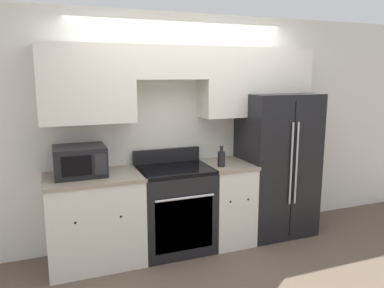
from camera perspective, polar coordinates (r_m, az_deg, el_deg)
name	(u,v)px	position (r m, az deg, el deg)	size (l,w,h in m)	color
ground_plane	(202,257)	(4.18, 1.60, -16.87)	(12.00, 12.00, 0.00)	brown
wall_back	(184,112)	(4.29, -1.21, 4.84)	(8.00, 0.39, 2.60)	silver
lower_cabinets_left	(95,219)	(4.02, -14.54, -11.07)	(0.96, 0.64, 0.93)	silver
lower_cabinets_right	(227,202)	(4.42, 5.29, -8.75)	(0.51, 0.64, 0.93)	silver
oven_range	(175,208)	(4.19, -2.62, -9.77)	(0.79, 0.65, 1.09)	black
refrigerator	(274,163)	(4.69, 12.38, -2.90)	(0.86, 0.78, 1.71)	black
microwave	(80,161)	(3.89, -16.71, -2.48)	(0.50, 0.43, 0.30)	black
bottle	(221,158)	(4.10, 4.49, -2.21)	(0.08, 0.08, 0.23)	black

